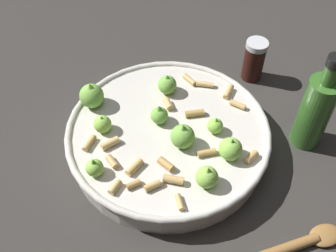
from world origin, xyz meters
The scene contains 5 objects.
ground_plane centered at (0.00, 0.00, 0.00)m, with size 2.40×2.40×0.00m, color #2D2B28.
cooking_pan centered at (0.00, 0.00, 0.03)m, with size 0.35×0.35×0.10m.
pepper_shaker centered at (-0.22, 0.12, 0.04)m, with size 0.04×0.04×0.09m.
olive_oil_bottle centered at (-0.08, 0.23, 0.08)m, with size 0.05×0.05×0.19m.
wooden_spoon centered at (0.15, 0.21, 0.01)m, with size 0.15×0.22×0.02m.
Camera 1 is at (0.43, 0.11, 0.58)m, focal length 43.37 mm.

